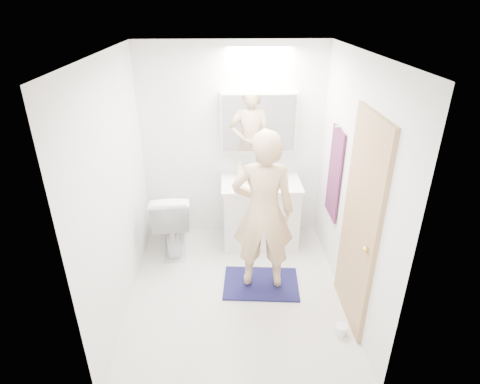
{
  "coord_description": "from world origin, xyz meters",
  "views": [
    {
      "loc": [
        -0.09,
        -3.27,
        2.78
      ],
      "look_at": [
        0.05,
        0.25,
        1.05
      ],
      "focal_mm": 29.36,
      "sensor_mm": 36.0,
      "label": 1
    }
  ],
  "objects_px": {
    "person": "(263,212)",
    "toothbrush_cup": "(282,173)",
    "medicine_cabinet": "(258,122)",
    "soap_bottle_a": "(240,170)",
    "soap_bottle_b": "(249,170)",
    "vanity_cabinet": "(260,214)",
    "toilet_paper_roll": "(341,330)",
    "toilet": "(172,219)"
  },
  "relations": [
    {
      "from": "person",
      "to": "toothbrush_cup",
      "type": "bearing_deg",
      "value": -103.54
    },
    {
      "from": "medicine_cabinet",
      "to": "soap_bottle_a",
      "type": "xyz_separation_m",
      "value": [
        -0.22,
        -0.06,
        -0.58
      ]
    },
    {
      "from": "soap_bottle_b",
      "to": "toothbrush_cup",
      "type": "height_order",
      "value": "soap_bottle_b"
    },
    {
      "from": "soap_bottle_a",
      "to": "medicine_cabinet",
      "type": "bearing_deg",
      "value": 15.15
    },
    {
      "from": "vanity_cabinet",
      "to": "toilet_paper_roll",
      "type": "distance_m",
      "value": 1.74
    },
    {
      "from": "toothbrush_cup",
      "to": "vanity_cabinet",
      "type": "bearing_deg",
      "value": -149.9
    },
    {
      "from": "medicine_cabinet",
      "to": "soap_bottle_b",
      "type": "xyz_separation_m",
      "value": [
        -0.1,
        -0.03,
        -0.59
      ]
    },
    {
      "from": "vanity_cabinet",
      "to": "toilet",
      "type": "bearing_deg",
      "value": -173.89
    },
    {
      "from": "toilet",
      "to": "soap_bottle_a",
      "type": "bearing_deg",
      "value": -166.67
    },
    {
      "from": "toothbrush_cup",
      "to": "toilet_paper_roll",
      "type": "xyz_separation_m",
      "value": [
        0.34,
        -1.76,
        -0.81
      ]
    },
    {
      "from": "medicine_cabinet",
      "to": "toilet",
      "type": "bearing_deg",
      "value": -162.7
    },
    {
      "from": "toilet",
      "to": "soap_bottle_b",
      "type": "bearing_deg",
      "value": -167.13
    },
    {
      "from": "person",
      "to": "soap_bottle_b",
      "type": "distance_m",
      "value": 1.05
    },
    {
      "from": "soap_bottle_a",
      "to": "toothbrush_cup",
      "type": "relative_size",
      "value": 2.21
    },
    {
      "from": "toilet",
      "to": "soap_bottle_b",
      "type": "relative_size",
      "value": 4.43
    },
    {
      "from": "medicine_cabinet",
      "to": "soap_bottle_a",
      "type": "relative_size",
      "value": 4.19
    },
    {
      "from": "vanity_cabinet",
      "to": "person",
      "type": "bearing_deg",
      "value": -93.88
    },
    {
      "from": "soap_bottle_b",
      "to": "toilet_paper_roll",
      "type": "height_order",
      "value": "soap_bottle_b"
    },
    {
      "from": "soap_bottle_a",
      "to": "vanity_cabinet",
      "type": "bearing_deg",
      "value": -30.73
    },
    {
      "from": "medicine_cabinet",
      "to": "person",
      "type": "distance_m",
      "value": 1.23
    },
    {
      "from": "medicine_cabinet",
      "to": "soap_bottle_a",
      "type": "bearing_deg",
      "value": -164.85
    },
    {
      "from": "person",
      "to": "toothbrush_cup",
      "type": "distance_m",
      "value": 1.08
    },
    {
      "from": "person",
      "to": "toilet_paper_roll",
      "type": "bearing_deg",
      "value": 137.15
    },
    {
      "from": "medicine_cabinet",
      "to": "toilet",
      "type": "height_order",
      "value": "medicine_cabinet"
    },
    {
      "from": "medicine_cabinet",
      "to": "toilet",
      "type": "distance_m",
      "value": 1.55
    },
    {
      "from": "soap_bottle_a",
      "to": "toilet_paper_roll",
      "type": "height_order",
      "value": "soap_bottle_a"
    },
    {
      "from": "medicine_cabinet",
      "to": "toothbrush_cup",
      "type": "bearing_deg",
      "value": -9.26
    },
    {
      "from": "person",
      "to": "soap_bottle_b",
      "type": "xyz_separation_m",
      "value": [
        -0.07,
        1.05,
        0.01
      ]
    },
    {
      "from": "vanity_cabinet",
      "to": "soap_bottle_a",
      "type": "relative_size",
      "value": 4.29
    },
    {
      "from": "toilet",
      "to": "medicine_cabinet",
      "type": "bearing_deg",
      "value": -167.24
    },
    {
      "from": "medicine_cabinet",
      "to": "soap_bottle_b",
      "type": "relative_size",
      "value": 4.85
    },
    {
      "from": "person",
      "to": "toothbrush_cup",
      "type": "relative_size",
      "value": 17.95
    },
    {
      "from": "soap_bottle_b",
      "to": "toothbrush_cup",
      "type": "bearing_deg",
      "value": -2.8
    },
    {
      "from": "toilet",
      "to": "toilet_paper_roll",
      "type": "distance_m",
      "value": 2.27
    },
    {
      "from": "medicine_cabinet",
      "to": "toilet_paper_roll",
      "type": "xyz_separation_m",
      "value": [
        0.64,
        -1.81,
        -1.45
      ]
    },
    {
      "from": "medicine_cabinet",
      "to": "toilet",
      "type": "relative_size",
      "value": 1.09
    },
    {
      "from": "medicine_cabinet",
      "to": "toothbrush_cup",
      "type": "distance_m",
      "value": 0.71
    },
    {
      "from": "toothbrush_cup",
      "to": "toilet_paper_roll",
      "type": "bearing_deg",
      "value": -79.13
    },
    {
      "from": "person",
      "to": "soap_bottle_a",
      "type": "xyz_separation_m",
      "value": [
        -0.19,
        1.02,
        0.03
      ]
    },
    {
      "from": "vanity_cabinet",
      "to": "medicine_cabinet",
      "type": "bearing_deg",
      "value": 98.35
    },
    {
      "from": "soap_bottle_b",
      "to": "soap_bottle_a",
      "type": "bearing_deg",
      "value": -165.84
    },
    {
      "from": "soap_bottle_a",
      "to": "toilet_paper_roll",
      "type": "relative_size",
      "value": 1.91
    }
  ]
}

